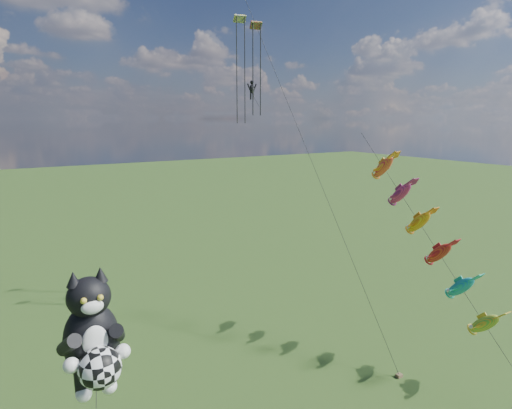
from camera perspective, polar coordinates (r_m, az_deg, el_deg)
cat_kite_rig at (r=19.46m, az=-20.91°, el=-16.25°), size 2.75×4.24×10.69m
fish_windsock_rig at (r=31.02m, az=22.08°, el=-4.15°), size 1.10×15.96×15.55m
parafoil_rig at (r=36.57m, az=-0.22°, el=16.44°), size 3.28×17.35×27.48m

